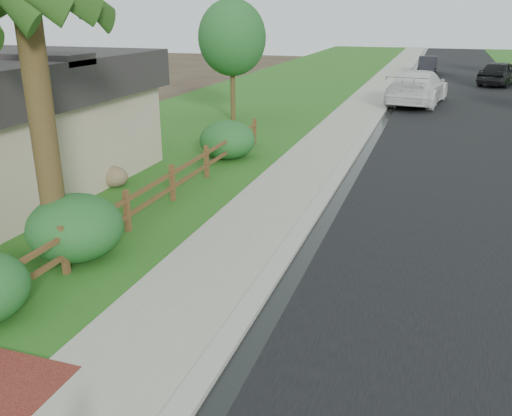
% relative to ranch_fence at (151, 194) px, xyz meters
% --- Properties ---
extents(ground, '(120.00, 120.00, 0.00)m').
position_rel_ranch_fence_xyz_m(ground, '(3.60, -6.40, -0.62)').
color(ground, '#382D1E').
extents(road, '(8.00, 90.00, 0.02)m').
position_rel_ranch_fence_xyz_m(road, '(8.20, 28.60, -0.61)').
color(road, black).
rests_on(road, ground).
extents(curb, '(0.40, 90.00, 0.12)m').
position_rel_ranch_fence_xyz_m(curb, '(4.00, 28.60, -0.56)').
color(curb, '#9A968C').
rests_on(curb, ground).
extents(wet_gutter, '(0.50, 90.00, 0.00)m').
position_rel_ranch_fence_xyz_m(wet_gutter, '(4.35, 28.60, -0.60)').
color(wet_gutter, black).
rests_on(wet_gutter, road).
extents(sidewalk, '(2.20, 90.00, 0.10)m').
position_rel_ranch_fence_xyz_m(sidewalk, '(2.70, 28.60, -0.57)').
color(sidewalk, gray).
rests_on(sidewalk, ground).
extents(grass_strip, '(1.60, 90.00, 0.06)m').
position_rel_ranch_fence_xyz_m(grass_strip, '(0.80, 28.60, -0.59)').
color(grass_strip, '#205C1A').
rests_on(grass_strip, ground).
extents(lawn_near, '(9.00, 90.00, 0.04)m').
position_rel_ranch_fence_xyz_m(lawn_near, '(-4.40, 28.60, -0.60)').
color(lawn_near, '#205C1A').
rests_on(lawn_near, ground).
extents(ranch_fence, '(0.12, 16.92, 1.10)m').
position_rel_ranch_fence_xyz_m(ranch_fence, '(0.00, 0.00, 0.00)').
color(ranch_fence, '#472D17').
rests_on(ranch_fence, ground).
extents(white_suv, '(3.58, 7.02, 1.95)m').
position_rel_ranch_fence_xyz_m(white_suv, '(5.60, 21.09, 0.38)').
color(white_suv, white).
rests_on(white_suv, road).
extents(dark_car_mid, '(3.61, 5.50, 1.74)m').
position_rel_ranch_fence_xyz_m(dark_car_mid, '(10.80, 31.74, 0.27)').
color(dark_car_mid, black).
rests_on(dark_car_mid, road).
extents(dark_car_far, '(1.63, 4.41, 1.44)m').
position_rel_ranch_fence_xyz_m(dark_car_far, '(5.60, 38.07, 0.12)').
color(dark_car_far, black).
rests_on(dark_car_far, road).
extents(boulder, '(1.14, 0.95, 0.66)m').
position_rel_ranch_fence_xyz_m(boulder, '(-2.40, 1.89, -0.29)').
color(boulder, brown).
rests_on(boulder, ground).
extents(shrub_b, '(2.22, 2.22, 1.44)m').
position_rel_ranch_fence_xyz_m(shrub_b, '(-0.30, -2.79, 0.10)').
color(shrub_b, '#1B4E24').
rests_on(shrub_b, ground).
extents(shrub_d, '(2.26, 2.26, 1.39)m').
position_rel_ranch_fence_xyz_m(shrub_d, '(-0.30, 6.20, 0.08)').
color(shrub_d, '#1B4E24').
rests_on(shrub_d, ground).
extents(tree_near_left, '(3.21, 3.21, 5.69)m').
position_rel_ranch_fence_xyz_m(tree_near_left, '(-2.71, 13.12, 3.30)').
color(tree_near_left, '#3E3019').
rests_on(tree_near_left, ground).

